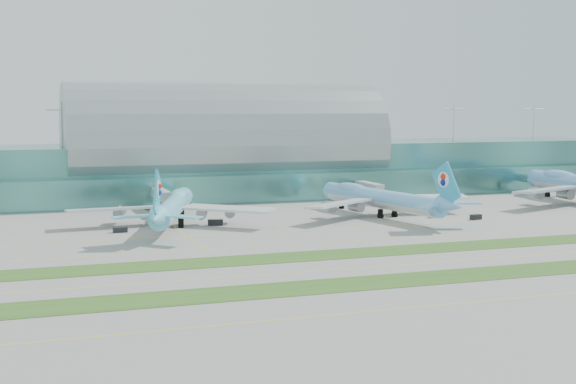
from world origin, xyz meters
name	(u,v)px	position (x,y,z in m)	size (l,w,h in m)	color
ground	(365,254)	(0.00, 0.00, 0.00)	(700.00, 700.00, 0.00)	gray
terminal	(225,159)	(0.01, 128.79, 14.23)	(340.00, 69.10, 36.00)	#3D7A75
grass_strip_near	(423,278)	(0.00, -28.00, 0.04)	(420.00, 12.00, 0.08)	#2D591E
grass_strip_far	(361,253)	(0.00, 2.00, 0.04)	(420.00, 12.00, 0.08)	#2D591E
taxiline_a	(478,302)	(0.00, -48.00, 0.01)	(420.00, 0.35, 0.01)	yellow
taxiline_b	(392,265)	(0.00, -14.00, 0.01)	(420.00, 0.35, 0.01)	yellow
taxiline_c	(335,242)	(0.00, 18.00, 0.01)	(420.00, 0.35, 0.01)	yellow
taxiline_d	(305,229)	(0.00, 40.00, 0.01)	(420.00, 0.35, 0.01)	yellow
airliner_b	(173,206)	(-33.62, 59.32, 5.81)	(57.29, 66.53, 18.83)	#6CD2ED
airliner_c	(380,197)	(31.60, 58.22, 5.88)	(59.78, 68.75, 19.05)	#6FB9F5
gse_c	(120,230)	(-49.75, 51.52, 0.72)	(3.87, 1.70, 1.44)	black
gse_d	(215,222)	(-22.03, 55.54, 0.85)	(4.34, 1.81, 1.70)	black
gse_e	(434,216)	(45.81, 49.18, 0.66)	(3.18, 1.81, 1.33)	orange
gse_f	(476,217)	(55.68, 41.24, 0.79)	(3.49, 1.84, 1.59)	black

